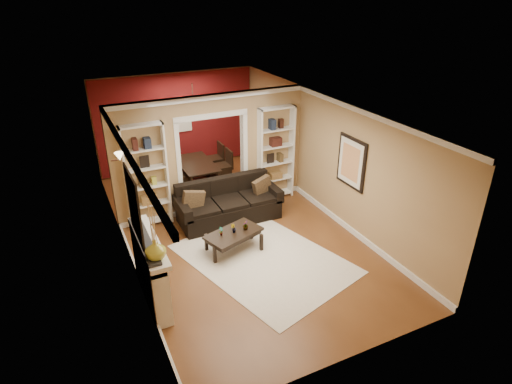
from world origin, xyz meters
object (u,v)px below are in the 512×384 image
sofa (229,202)px  fireplace (152,270)px  dining_table (198,172)px  bookshelf_left (146,176)px  bookshelf_right (275,154)px  coffee_table (234,241)px

sofa → fireplace: 2.92m
sofa → fireplace: (-2.17, -1.95, 0.13)m
fireplace → dining_table: (2.19, 4.21, -0.30)m
sofa → bookshelf_left: 1.86m
sofa → bookshelf_left: size_ratio=1.01×
bookshelf_right → dining_table: (-1.45, 1.68, -0.87)m
bookshelf_left → bookshelf_right: bearing=0.0°
fireplace → bookshelf_left: bearing=78.0°
coffee_table → bookshelf_left: (-1.24, 1.78, 0.94)m
coffee_table → fireplace: (-1.78, -0.75, 0.37)m
sofa → bookshelf_left: bookshelf_left is taller
coffee_table → dining_table: 3.49m
coffee_table → dining_table: dining_table is taller
bookshelf_left → bookshelf_right: same height
bookshelf_left → fireplace: bookshelf_left is taller
dining_table → bookshelf_left: bearing=135.4°
sofa → coffee_table: sofa is taller
sofa → bookshelf_left: (-1.63, 0.58, 0.70)m
coffee_table → dining_table: (0.42, 3.46, 0.07)m
fireplace → coffee_table: bearing=22.8°
fireplace → dining_table: 4.76m
sofa → bookshelf_right: bookshelf_right is taller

